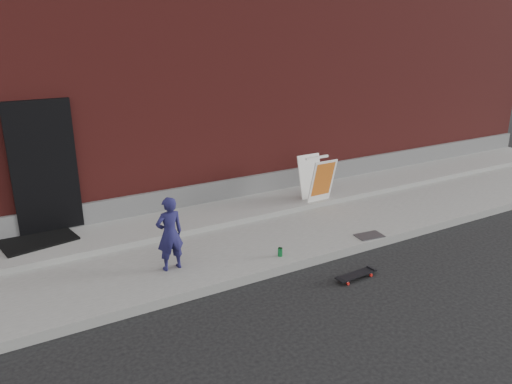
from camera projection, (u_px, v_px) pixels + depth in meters
ground at (268, 279)px, 7.58m from camera, size 80.00×80.00×0.00m
sidewalk at (224, 239)px, 8.78m from camera, size 20.00×3.00×0.15m
apron at (203, 216)px, 9.48m from camera, size 20.00×1.20×0.10m
building at (125, 73)px, 12.52m from camera, size 20.00×8.10×5.00m
child at (170, 234)px, 7.39m from camera, size 0.43×0.30×1.15m
skateboard at (356, 275)px, 7.56m from camera, size 0.70×0.22×0.08m
pizza_sign at (317, 178)px, 10.10m from camera, size 0.55×0.65×0.91m
soda_can at (280, 252)px, 7.96m from camera, size 0.10×0.10×0.14m
doormat at (36, 239)px, 8.34m from camera, size 1.29×1.11×0.03m
utility_plate at (369, 236)px, 8.73m from camera, size 0.51×0.36×0.01m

